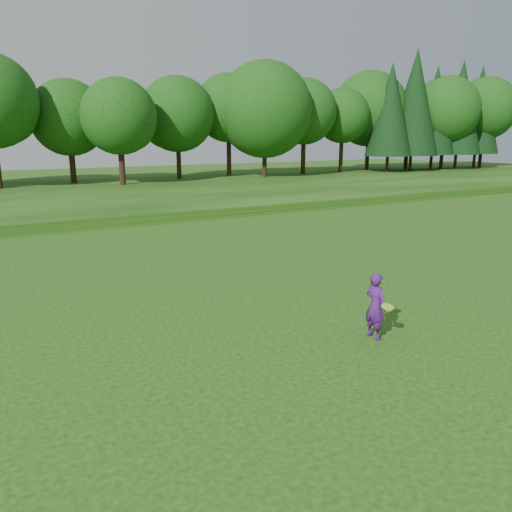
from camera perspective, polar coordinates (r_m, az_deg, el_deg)
ground at (r=9.68m, az=4.41°, el=-15.85°), size 140.00×140.00×0.00m
berm at (r=41.47m, az=-22.95°, el=6.44°), size 130.00×30.00×0.60m
walking_path at (r=27.78m, az=-19.28°, el=3.09°), size 130.00×1.60×0.04m
treeline at (r=45.32m, az=-24.57°, el=16.74°), size 104.00×7.00×15.00m
woman at (r=12.25m, az=13.49°, el=-5.55°), size 0.43×0.84×1.62m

